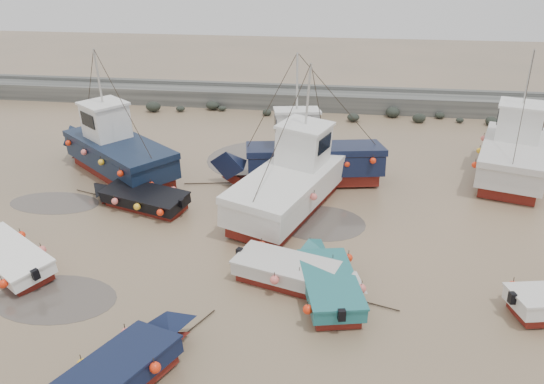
{
  "coord_description": "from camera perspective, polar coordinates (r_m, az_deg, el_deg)",
  "views": [
    {
      "loc": [
        4.91,
        -16.22,
        10.21
      ],
      "look_at": [
        1.91,
        3.39,
        1.4
      ],
      "focal_mm": 35.0,
      "sensor_mm": 36.0,
      "label": 1
    }
  ],
  "objects": [
    {
      "name": "puddle_d",
      "position": [
        29.23,
        -0.52,
        3.5
      ],
      "size": [
        6.66,
        6.66,
        0.01
      ],
      "primitive_type": "cylinder",
      "color": "#4F4740",
      "rests_on": "ground"
    },
    {
      "name": "cabin_boat_3",
      "position": [
        29.41,
        24.58,
        4.17
      ],
      "size": [
        5.1,
        10.09,
        6.22
      ],
      "rotation": [
        0.0,
        0.0,
        -0.29
      ],
      "color": "maroon",
      "rests_on": "ground"
    },
    {
      "name": "dinghy_1",
      "position": [
        14.81,
        -15.98,
        -17.95
      ],
      "size": [
        3.46,
        5.92,
        1.43
      ],
      "rotation": [
        0.0,
        0.0,
        -0.42
      ],
      "color": "maroon",
      "rests_on": "ground"
    },
    {
      "name": "seawall",
      "position": [
        39.69,
        1.41,
        9.97
      ],
      "size": [
        60.0,
        4.92,
        1.5
      ],
      "color": "slate",
      "rests_on": "ground"
    },
    {
      "name": "ground",
      "position": [
        19.79,
        -7.04,
        -7.33
      ],
      "size": [
        120.0,
        120.0,
        0.0
      ],
      "primitive_type": "plane",
      "color": "#937658",
      "rests_on": "ground"
    },
    {
      "name": "dinghy_4",
      "position": [
        24.22,
        -14.09,
        -0.35
      ],
      "size": [
        6.11,
        3.0,
        1.43
      ],
      "rotation": [
        0.0,
        0.0,
        1.25
      ],
      "color": "maroon",
      "rests_on": "ground"
    },
    {
      "name": "person",
      "position": [
        27.91,
        -13.33,
        1.81
      ],
      "size": [
        0.81,
        0.71,
        1.88
      ],
      "primitive_type": "imported",
      "rotation": [
        0.0,
        0.0,
        3.6
      ],
      "color": "#1A1D35",
      "rests_on": "ground"
    },
    {
      "name": "puddle_a",
      "position": [
        19.03,
        -22.3,
        -10.55
      ],
      "size": [
        4.12,
        4.12,
        0.01
      ],
      "primitive_type": "cylinder",
      "color": "#4F4740",
      "rests_on": "ground"
    },
    {
      "name": "puddle_c",
      "position": [
        25.99,
        -22.35,
        -1.09
      ],
      "size": [
        4.17,
        4.17,
        0.01
      ],
      "primitive_type": "cylinder",
      "color": "#4F4740",
      "rests_on": "ground"
    },
    {
      "name": "dinghy_5",
      "position": [
        18.03,
        2.59,
        -8.48
      ],
      "size": [
        5.67,
        2.84,
        1.43
      ],
      "rotation": [
        0.0,
        0.0,
        -1.86
      ],
      "color": "maroon",
      "rests_on": "ground"
    },
    {
      "name": "cabin_boat_1",
      "position": [
        23.51,
        2.55,
        1.66
      ],
      "size": [
        5.34,
        11.04,
        6.22
      ],
      "rotation": [
        0.0,
        0.0,
        -0.31
      ],
      "color": "maroon",
      "rests_on": "ground"
    },
    {
      "name": "cabin_boat_2",
      "position": [
        25.77,
        3.27,
        3.8
      ],
      "size": [
        9.75,
        3.9,
        6.22
      ],
      "rotation": [
        0.0,
        0.0,
        1.77
      ],
      "color": "maroon",
      "rests_on": "ground"
    },
    {
      "name": "dinghy_0",
      "position": [
        21.36,
        -26.71,
        -5.79
      ],
      "size": [
        5.81,
        4.23,
        1.43
      ],
      "rotation": [
        0.0,
        0.0,
        0.99
      ],
      "color": "maroon",
      "rests_on": "ground"
    },
    {
      "name": "puddle_b",
      "position": [
        22.37,
        5.2,
        -3.31
      ],
      "size": [
        3.81,
        3.81,
        0.01
      ],
      "primitive_type": "cylinder",
      "color": "#4F4740",
      "rests_on": "ground"
    },
    {
      "name": "cabin_boat_0",
      "position": [
        28.21,
        -16.63,
        4.56
      ],
      "size": [
        8.94,
        7.67,
        6.22
      ],
      "rotation": [
        0.0,
        0.0,
        0.88
      ],
      "color": "maroon",
      "rests_on": "ground"
    },
    {
      "name": "dinghy_2",
      "position": [
        17.75,
        5.97,
        -9.18
      ],
      "size": [
        2.62,
        5.85,
        1.43
      ],
      "rotation": [
        0.0,
        0.0,
        0.24
      ],
      "color": "maroon",
      "rests_on": "ground"
    }
  ]
}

